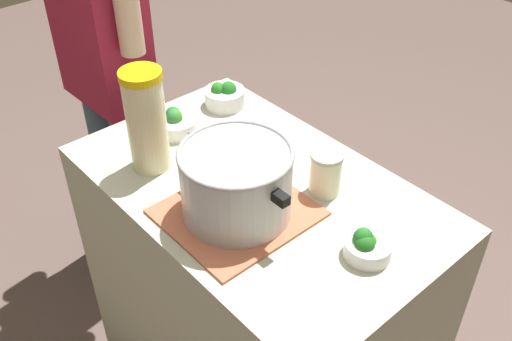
% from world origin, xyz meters
% --- Properties ---
extents(counter_slab, '(1.01, 0.63, 0.92)m').
position_xyz_m(counter_slab, '(0.00, 0.00, 0.46)').
color(counter_slab, '#ABAF96').
rests_on(counter_slab, ground_plane).
extents(dish_cloth, '(0.32, 0.35, 0.01)m').
position_xyz_m(dish_cloth, '(-0.05, 0.11, 0.92)').
color(dish_cloth, '#B86345').
rests_on(dish_cloth, counter_slab).
extents(cooking_pot, '(0.34, 0.28, 0.18)m').
position_xyz_m(cooking_pot, '(-0.05, 0.11, 1.02)').
color(cooking_pot, '#B7B7BC').
rests_on(cooking_pot, dish_cloth).
extents(lemonade_pitcher, '(0.11, 0.11, 0.29)m').
position_xyz_m(lemonade_pitcher, '(0.26, 0.16, 1.06)').
color(lemonade_pitcher, beige).
rests_on(lemonade_pitcher, counter_slab).
extents(mason_jar, '(0.08, 0.08, 0.12)m').
position_xyz_m(mason_jar, '(-0.14, -0.12, 0.98)').
color(mason_jar, beige).
rests_on(mason_jar, counter_slab).
extents(broccoli_bowl_front, '(0.11, 0.11, 0.08)m').
position_xyz_m(broccoli_bowl_front, '(-0.36, -0.02, 0.95)').
color(broccoli_bowl_front, silver).
rests_on(broccoli_bowl_front, counter_slab).
extents(broccoli_bowl_center, '(0.13, 0.13, 0.08)m').
position_xyz_m(broccoli_bowl_center, '(0.37, -0.20, 0.95)').
color(broccoli_bowl_center, silver).
rests_on(broccoli_bowl_center, counter_slab).
extents(broccoli_bowl_back, '(0.12, 0.12, 0.08)m').
position_xyz_m(broccoli_bowl_back, '(0.35, 0.01, 0.95)').
color(broccoli_bowl_back, silver).
rests_on(broccoli_bowl_back, counter_slab).
extents(person_cook, '(0.50, 0.21, 1.56)m').
position_xyz_m(person_cook, '(0.84, -0.04, 0.86)').
color(person_cook, '#3E5667').
rests_on(person_cook, ground_plane).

